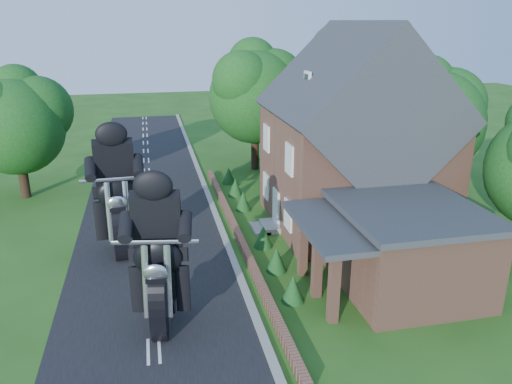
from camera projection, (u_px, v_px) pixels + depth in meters
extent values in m
plane|color=#214F16|center=(152.00, 303.00, 19.03)|extent=(120.00, 120.00, 0.00)
cube|color=black|center=(152.00, 303.00, 19.03)|extent=(7.00, 80.00, 0.02)
cube|color=gray|center=(246.00, 291.00, 19.75)|extent=(0.30, 80.00, 0.12)
cube|color=#895945|center=(239.00, 236.00, 24.45)|extent=(0.30, 22.00, 0.40)
cube|color=#895945|center=(353.00, 168.00, 25.72)|extent=(8.00, 8.00, 6.00)
cube|color=#2A2E32|center=(356.00, 110.00, 24.74)|extent=(8.48, 8.64, 8.48)
cube|color=#895945|center=(399.00, 43.00, 24.11)|extent=(0.60, 0.90, 1.60)
cube|color=white|center=(307.00, 81.00, 23.73)|extent=(0.12, 0.80, 0.90)
cube|color=black|center=(306.00, 81.00, 23.72)|extent=(0.04, 0.55, 0.65)
cube|color=white|center=(276.00, 210.00, 25.53)|extent=(0.10, 1.10, 2.10)
cube|color=gray|center=(269.00, 226.00, 25.76)|extent=(0.80, 1.60, 0.30)
cube|color=gray|center=(260.00, 228.00, 25.68)|extent=(0.80, 1.60, 0.15)
cube|color=white|center=(288.00, 215.00, 23.32)|extent=(0.10, 1.10, 1.40)
cube|color=black|center=(288.00, 215.00, 23.32)|extent=(0.04, 0.92, 1.22)
cube|color=white|center=(266.00, 186.00, 27.39)|extent=(0.10, 1.10, 1.40)
cube|color=black|center=(266.00, 186.00, 27.38)|extent=(0.04, 0.92, 1.22)
cube|color=white|center=(289.00, 159.00, 22.44)|extent=(0.10, 1.10, 1.40)
cube|color=black|center=(289.00, 159.00, 22.44)|extent=(0.04, 0.92, 1.22)
cube|color=white|center=(266.00, 138.00, 26.51)|extent=(0.10, 1.10, 1.40)
cube|color=black|center=(266.00, 138.00, 26.50)|extent=(0.04, 0.92, 1.22)
cube|color=#895945|center=(406.00, 250.00, 19.79)|extent=(5.00, 5.60, 3.20)
cube|color=#2A2E32|center=(410.00, 209.00, 19.23)|extent=(5.30, 5.94, 0.24)
cube|color=#2A2E32|center=(334.00, 225.00, 18.73)|extent=(2.60, 5.32, 0.22)
cube|color=#895945|center=(334.00, 287.00, 17.45)|extent=(0.35, 0.35, 2.80)
cube|color=#895945|center=(317.00, 263.00, 19.11)|extent=(0.35, 0.35, 2.80)
cube|color=#895945|center=(303.00, 244.00, 20.77)|extent=(0.35, 0.35, 2.80)
cylinder|color=black|center=(429.00, 175.00, 29.73)|extent=(0.56, 0.56, 3.00)
sphere|color=#134214|center=(435.00, 123.00, 28.71)|extent=(6.00, 6.00, 6.00)
sphere|color=#134214|center=(452.00, 105.00, 29.24)|extent=(4.32, 4.32, 4.32)
sphere|color=#134214|center=(429.00, 105.00, 27.27)|extent=(3.72, 3.72, 3.72)
sphere|color=#134214|center=(429.00, 83.00, 29.15)|extent=(3.30, 3.30, 3.30)
cylinder|color=black|center=(343.00, 143.00, 36.05)|extent=(0.56, 0.56, 3.60)
sphere|color=#134214|center=(346.00, 91.00, 34.82)|extent=(7.20, 7.20, 7.20)
sphere|color=#134214|center=(364.00, 73.00, 35.46)|extent=(5.18, 5.18, 5.18)
sphere|color=#134214|center=(335.00, 71.00, 33.10)|extent=(4.46, 4.46, 4.46)
sphere|color=#134214|center=(341.00, 52.00, 35.35)|extent=(3.96, 3.96, 3.96)
cylinder|color=black|center=(259.00, 146.00, 35.80)|extent=(0.56, 0.56, 3.40)
sphere|color=#134214|center=(259.00, 97.00, 34.67)|extent=(6.40, 6.40, 6.40)
sphere|color=#134214|center=(277.00, 82.00, 35.24)|extent=(4.61, 4.61, 4.61)
sphere|color=#134214|center=(246.00, 81.00, 33.14)|extent=(3.97, 3.97, 3.97)
sphere|color=#134214|center=(256.00, 63.00, 35.14)|extent=(3.52, 3.52, 3.52)
cylinder|color=black|center=(27.00, 175.00, 30.09)|extent=(0.56, 0.56, 2.80)
sphere|color=#134214|center=(20.00, 127.00, 29.13)|extent=(5.60, 5.60, 5.60)
sphere|color=#134214|center=(43.00, 110.00, 29.63)|extent=(4.03, 4.03, 4.03)
sphere|color=#134214|center=(21.00, 90.00, 29.55)|extent=(3.08, 3.08, 3.08)
cone|color=#133C16|center=(293.00, 288.00, 19.00)|extent=(0.90, 0.90, 1.10)
cone|color=#133C16|center=(276.00, 259.00, 21.31)|extent=(0.90, 0.90, 1.10)
cone|color=#133C16|center=(263.00, 236.00, 23.62)|extent=(0.90, 0.90, 1.10)
cone|color=#133C16|center=(243.00, 201.00, 28.24)|extent=(0.90, 0.90, 1.10)
cone|color=#133C16|center=(235.00, 187.00, 30.54)|extent=(0.90, 0.90, 1.10)
cone|color=#133C16|center=(229.00, 175.00, 32.85)|extent=(0.90, 0.90, 1.10)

